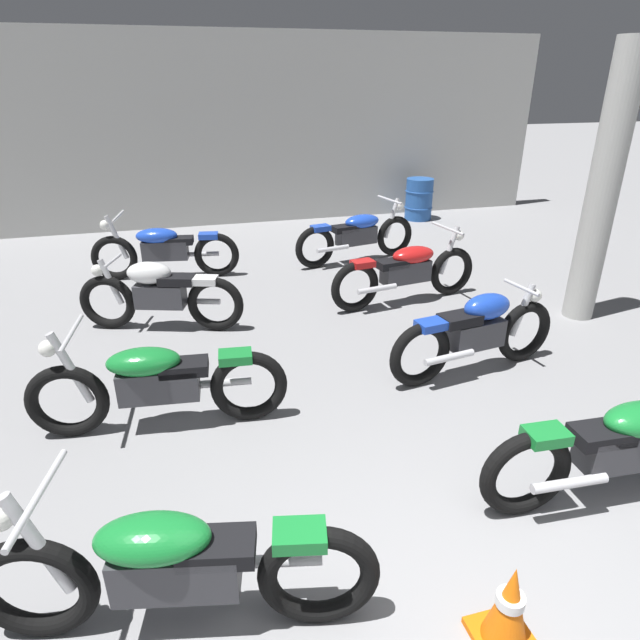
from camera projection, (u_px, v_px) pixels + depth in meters
name	position (u px, v px, depth m)	size (l,w,h in m)	color
back_wall	(233.00, 131.00, 10.65)	(13.06, 0.24, 3.60)	#B2B2AD
support_pillar	(603.00, 189.00, 6.32)	(0.36, 0.36, 3.20)	#B2B2AD
motorcycle_left_row_0	(174.00, 566.00, 2.86)	(2.14, 0.75, 0.97)	black
motorcycle_left_row_1	(157.00, 382.00, 4.58)	(2.17, 0.68, 0.97)	black
motorcycle_left_row_2	(159.00, 293.00, 6.41)	(1.91, 0.75, 0.88)	black
motorcycle_left_row_3	(164.00, 249.00, 8.08)	(2.16, 0.68, 0.97)	black
motorcycle_right_row_0	(627.00, 445.00, 3.80)	(2.17, 0.68, 0.97)	black
motorcycle_right_row_1	(477.00, 331.00, 5.46)	(1.96, 0.58, 0.88)	black
motorcycle_right_row_2	(407.00, 270.00, 7.19)	(2.16, 0.71, 0.97)	black
motorcycle_right_row_3	(357.00, 234.00, 8.82)	(2.15, 0.77, 0.97)	black
oil_drum	(419.00, 199.00, 11.45)	(0.59, 0.59, 0.85)	#23519E
traffic_cone	(509.00, 608.00, 2.86)	(0.32, 0.32, 0.54)	orange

